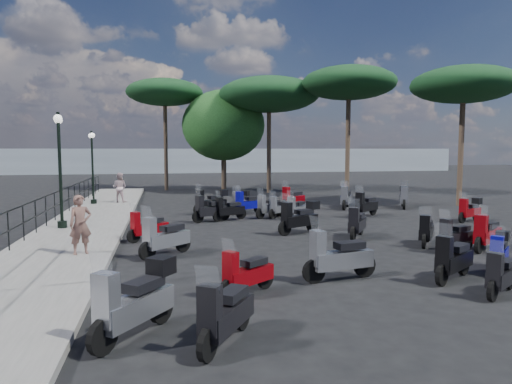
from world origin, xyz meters
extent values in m
plane|color=black|center=(0.00, 0.00, 0.00)|extent=(120.00, 120.00, 0.00)
cube|color=#615F5C|center=(-6.50, 3.00, 0.07)|extent=(3.00, 30.00, 0.15)
cylinder|color=black|center=(-7.80, -1.99, 0.70)|extent=(0.04, 0.04, 1.10)
cylinder|color=black|center=(-7.80, -0.62, 0.70)|extent=(0.04, 0.04, 1.10)
cylinder|color=black|center=(-7.80, 0.75, 0.70)|extent=(0.04, 0.04, 1.10)
cylinder|color=black|center=(-7.80, 2.12, 0.70)|extent=(0.04, 0.04, 1.10)
cylinder|color=black|center=(-7.80, 3.48, 0.70)|extent=(0.04, 0.04, 1.10)
cylinder|color=black|center=(-7.80, 4.85, 0.70)|extent=(0.04, 0.04, 1.10)
cylinder|color=black|center=(-7.80, 6.22, 0.70)|extent=(0.04, 0.04, 1.10)
cylinder|color=black|center=(-7.80, 7.59, 0.70)|extent=(0.04, 0.04, 1.10)
cylinder|color=black|center=(-7.80, 8.96, 0.70)|extent=(0.04, 0.04, 1.10)
cylinder|color=black|center=(-7.80, 10.33, 0.70)|extent=(0.04, 0.04, 1.10)
cylinder|color=black|center=(-7.80, 11.69, 0.70)|extent=(0.04, 0.04, 1.10)
cylinder|color=black|center=(-7.80, 13.06, 0.70)|extent=(0.04, 0.04, 1.10)
cylinder|color=black|center=(-7.80, 14.43, 0.70)|extent=(0.04, 0.04, 1.10)
cylinder|color=black|center=(-7.80, 15.80, 0.70)|extent=(0.04, 0.04, 1.10)
cube|color=black|center=(-7.80, 2.80, 1.23)|extent=(0.04, 26.00, 0.04)
cube|color=black|center=(-7.80, 2.80, 0.70)|extent=(0.04, 26.00, 0.04)
cylinder|color=black|center=(-7.16, 1.60, 0.27)|extent=(0.32, 0.32, 0.24)
cylinder|color=black|center=(-7.16, 1.60, 2.18)|extent=(0.11, 0.11, 4.05)
cylinder|color=black|center=(-7.16, 1.60, 4.05)|extent=(0.21, 0.90, 0.04)
sphere|color=white|center=(-7.24, 2.05, 3.95)|extent=(0.28, 0.28, 0.28)
sphere|color=white|center=(-7.07, 1.16, 3.95)|extent=(0.28, 0.28, 0.28)
cylinder|color=black|center=(-7.14, 8.96, 0.26)|extent=(0.30, 0.30, 0.22)
cylinder|color=black|center=(-7.14, 8.96, 2.00)|extent=(0.10, 0.10, 3.69)
cylinder|color=black|center=(-7.14, 8.96, 3.70)|extent=(0.22, 0.82, 0.04)
sphere|color=white|center=(-7.23, 9.36, 3.61)|extent=(0.26, 0.26, 0.26)
sphere|color=white|center=(-7.04, 8.56, 3.61)|extent=(0.26, 0.26, 0.26)
imported|color=brown|center=(-5.79, -2.81, 0.94)|extent=(0.67, 0.55, 1.57)
imported|color=#C6A7AC|center=(-5.87, 9.31, 0.93)|extent=(0.91, 0.81, 1.56)
cylinder|color=black|center=(-4.50, -8.85, 0.27)|extent=(0.41, 0.50, 0.54)
cylinder|color=black|center=(-3.70, -7.78, 0.27)|extent=(0.41, 0.50, 0.54)
cube|color=gray|center=(-4.07, -8.27, 0.47)|extent=(1.18, 1.39, 0.38)
cube|color=black|center=(-3.95, -8.12, 0.78)|extent=(0.67, 0.74, 0.16)
cube|color=gray|center=(-4.45, -8.78, 0.78)|extent=(0.42, 0.40, 0.78)
plane|color=white|center=(-4.49, -8.84, 1.29)|extent=(0.39, 0.33, 0.42)
cube|color=black|center=(-3.68, -7.77, 0.98)|extent=(0.51, 0.52, 0.29)
cylinder|color=black|center=(-4.07, -3.31, 0.26)|extent=(0.46, 0.43, 0.52)
cylinder|color=black|center=(-3.10, -2.44, 0.26)|extent=(0.46, 0.43, 0.52)
cube|color=gray|center=(-3.54, -2.84, 0.45)|extent=(1.29, 1.21, 0.37)
cube|color=black|center=(-3.41, -2.71, 0.76)|extent=(0.70, 0.67, 0.15)
cube|color=gray|center=(-4.00, -3.25, 0.76)|extent=(0.39, 0.40, 0.76)
plane|color=white|center=(-4.05, -3.29, 1.24)|extent=(0.34, 0.36, 0.40)
cylinder|color=black|center=(-4.56, -0.90, 0.22)|extent=(0.42, 0.32, 0.44)
cylinder|color=black|center=(-3.64, -0.29, 0.22)|extent=(0.42, 0.32, 0.44)
cube|color=maroon|center=(-4.06, -0.57, 0.39)|extent=(1.18, 0.92, 0.31)
cube|color=black|center=(-3.93, -0.49, 0.65)|extent=(0.62, 0.54, 0.13)
cube|color=maroon|center=(-4.50, -0.86, 0.65)|extent=(0.32, 0.34, 0.65)
plane|color=white|center=(-4.55, -0.89, 1.06)|extent=(0.25, 0.33, 0.34)
cylinder|color=black|center=(-1.48, 2.83, 0.23)|extent=(0.45, 0.27, 0.45)
cylinder|color=black|center=(-0.45, 3.28, 0.23)|extent=(0.45, 0.27, 0.45)
cube|color=black|center=(-0.92, 3.08, 0.40)|extent=(1.25, 0.78, 0.32)
cube|color=black|center=(-0.77, 3.14, 0.66)|extent=(0.63, 0.48, 0.13)
cube|color=black|center=(-1.41, 2.86, 0.66)|extent=(0.30, 0.34, 0.66)
plane|color=white|center=(-1.46, 2.84, 1.08)|extent=(0.21, 0.36, 0.35)
cylinder|color=black|center=(-2.30, 2.61, 0.25)|extent=(0.50, 0.31, 0.50)
cylinder|color=black|center=(-1.17, 3.15, 0.25)|extent=(0.50, 0.31, 0.50)
cube|color=black|center=(-1.69, 2.90, 0.44)|extent=(1.38, 0.90, 0.35)
cube|color=black|center=(-1.53, 2.98, 0.73)|extent=(0.70, 0.55, 0.15)
cube|color=black|center=(-2.23, 2.64, 0.73)|extent=(0.34, 0.38, 0.73)
plane|color=white|center=(-2.28, 2.62, 1.20)|extent=(0.24, 0.39, 0.39)
cylinder|color=black|center=(-2.10, 4.85, 0.25)|extent=(0.51, 0.31, 0.51)
cylinder|color=black|center=(-0.95, 5.39, 0.25)|extent=(0.51, 0.31, 0.51)
cube|color=black|center=(-1.48, 5.14, 0.45)|extent=(1.40, 0.92, 0.36)
cube|color=black|center=(-1.32, 5.22, 0.74)|extent=(0.71, 0.56, 0.15)
cube|color=black|center=(-2.03, 4.88, 0.74)|extent=(0.35, 0.39, 0.74)
plane|color=white|center=(-2.08, 4.86, 1.22)|extent=(0.25, 0.40, 0.39)
cube|color=black|center=(-0.93, 5.40, 0.93)|extent=(0.47, 0.46, 0.28)
cylinder|color=black|center=(-3.07, -9.34, 0.24)|extent=(0.35, 0.46, 0.48)
cylinder|color=black|center=(-2.41, -8.32, 0.24)|extent=(0.35, 0.46, 0.48)
cube|color=black|center=(-2.71, -8.79, 0.42)|extent=(1.00, 1.28, 0.34)
cube|color=black|center=(-2.62, -8.65, 0.70)|extent=(0.58, 0.67, 0.14)
cube|color=black|center=(-3.02, -9.27, 0.70)|extent=(0.37, 0.35, 0.70)
plane|color=white|center=(-3.05, -9.32, 1.16)|extent=(0.36, 0.27, 0.37)
cylinder|color=black|center=(-2.44, -6.92, 0.22)|extent=(0.41, 0.33, 0.44)
cylinder|color=black|center=(-1.56, -6.27, 0.22)|extent=(0.41, 0.33, 0.44)
cube|color=maroon|center=(-1.96, -6.57, 0.38)|extent=(1.14, 0.95, 0.31)
cube|color=black|center=(-1.84, -6.48, 0.64)|extent=(0.60, 0.55, 0.13)
cube|color=maroon|center=(-2.38, -6.88, 0.64)|extent=(0.32, 0.34, 0.64)
plane|color=white|center=(-2.43, -6.91, 1.05)|extent=(0.26, 0.32, 0.34)
cylinder|color=black|center=(0.37, -0.67, 0.26)|extent=(0.51, 0.32, 0.52)
cylinder|color=black|center=(1.54, -0.10, 0.26)|extent=(0.51, 0.32, 0.52)
cube|color=black|center=(1.01, -0.36, 0.45)|extent=(1.42, 0.94, 0.37)
cube|color=black|center=(1.17, -0.28, 0.76)|extent=(0.72, 0.57, 0.15)
cube|color=black|center=(0.45, -0.63, 0.76)|extent=(0.36, 0.40, 0.76)
plane|color=white|center=(0.39, -0.66, 1.24)|extent=(0.26, 0.41, 0.40)
cube|color=black|center=(1.56, -0.09, 0.95)|extent=(0.48, 0.47, 0.28)
cylinder|color=black|center=(-0.39, 4.42, 0.24)|extent=(0.47, 0.33, 0.48)
cylinder|color=black|center=(0.65, 5.03, 0.24)|extent=(0.47, 0.33, 0.48)
cube|color=#0B0990|center=(0.17, 4.75, 0.42)|extent=(1.30, 0.96, 0.34)
cube|color=black|center=(0.32, 4.84, 0.70)|extent=(0.67, 0.57, 0.14)
cube|color=#0B0990|center=(-0.32, 4.46, 0.70)|extent=(0.34, 0.37, 0.70)
plane|color=white|center=(-0.37, 4.43, 1.16)|extent=(0.26, 0.37, 0.37)
cylinder|color=black|center=(-0.38, 5.32, 0.22)|extent=(0.33, 0.41, 0.44)
cylinder|color=black|center=(0.26, 6.20, 0.22)|extent=(0.33, 0.41, 0.44)
cube|color=gray|center=(-0.03, 5.80, 0.38)|extent=(0.94, 1.14, 0.31)
cube|color=black|center=(0.06, 5.92, 0.64)|extent=(0.54, 0.60, 0.13)
cube|color=gray|center=(-0.33, 5.38, 0.64)|extent=(0.34, 0.32, 0.64)
plane|color=white|center=(-0.36, 5.33, 1.05)|extent=(0.32, 0.26, 0.34)
cube|color=black|center=(0.27, 6.22, 0.80)|extent=(0.42, 0.42, 0.24)
cylinder|color=black|center=(-0.44, -6.13, 0.27)|extent=(0.54, 0.21, 0.53)
cylinder|color=black|center=(0.86, -5.87, 0.27)|extent=(0.54, 0.21, 0.53)
cube|color=gray|center=(0.26, -5.99, 0.47)|extent=(1.49, 0.64, 0.38)
cube|color=black|center=(0.45, -5.95, 0.78)|extent=(0.72, 0.45, 0.16)
cube|color=gray|center=(-0.36, -6.11, 0.78)|extent=(0.30, 0.37, 0.78)
plane|color=white|center=(-0.42, -6.12, 1.27)|extent=(0.17, 0.43, 0.41)
cylinder|color=black|center=(2.54, -7.94, 0.21)|extent=(0.41, 0.31, 0.43)
cylinder|color=black|center=(3.44, -7.35, 0.21)|extent=(0.41, 0.31, 0.43)
cube|color=black|center=(3.03, -7.62, 0.38)|extent=(1.14, 0.89, 0.30)
cube|color=black|center=(3.15, -7.54, 0.63)|extent=(0.59, 0.52, 0.13)
cube|color=black|center=(2.60, -7.90, 0.63)|extent=(0.31, 0.33, 0.63)
plane|color=white|center=(2.56, -7.93, 1.03)|extent=(0.25, 0.32, 0.33)
cylinder|color=black|center=(2.26, -2.03, 0.25)|extent=(0.37, 0.46, 0.49)
cylinder|color=black|center=(2.97, -1.02, 0.25)|extent=(0.37, 0.46, 0.49)
cube|color=black|center=(2.64, -1.48, 0.43)|extent=(1.05, 1.29, 0.35)
cube|color=black|center=(2.74, -1.34, 0.72)|extent=(0.61, 0.68, 0.14)
cube|color=black|center=(2.30, -1.96, 0.72)|extent=(0.38, 0.36, 0.72)
plane|color=white|center=(2.27, -2.01, 1.18)|extent=(0.36, 0.29, 0.38)
cylinder|color=black|center=(0.85, 3.11, 0.21)|extent=(0.37, 0.35, 0.43)
cylinder|color=black|center=(1.64, 3.83, 0.21)|extent=(0.37, 0.35, 0.43)
cube|color=gray|center=(1.28, 3.50, 0.37)|extent=(1.05, 1.00, 0.30)
cube|color=black|center=(1.39, 3.60, 0.62)|extent=(0.57, 0.56, 0.12)
cube|color=gray|center=(0.91, 3.15, 0.62)|extent=(0.32, 0.33, 0.62)
plane|color=white|center=(0.87, 3.12, 1.02)|extent=(0.28, 0.30, 0.33)
cylinder|color=black|center=(0.35, 3.17, 0.23)|extent=(0.44, 0.34, 0.46)
cylinder|color=black|center=(1.31, 3.82, 0.23)|extent=(0.44, 0.34, 0.46)
cube|color=gray|center=(0.87, 3.52, 0.40)|extent=(1.22, 0.97, 0.33)
cube|color=black|center=(1.01, 3.61, 0.67)|extent=(0.64, 0.56, 0.13)
cube|color=gray|center=(0.41, 3.22, 0.67)|extent=(0.34, 0.36, 0.67)
plane|color=white|center=(0.37, 3.18, 1.11)|extent=(0.27, 0.35, 0.36)
cylinder|color=black|center=(2.17, 5.90, 0.25)|extent=(0.47, 0.37, 0.50)
cylinder|color=black|center=(3.19, 6.62, 0.25)|extent=(0.47, 0.37, 0.50)
cube|color=maroon|center=(2.72, 6.29, 0.44)|extent=(1.32, 1.07, 0.35)
cube|color=black|center=(2.87, 6.39, 0.73)|extent=(0.69, 0.62, 0.15)
cube|color=maroon|center=(2.24, 5.94, 0.73)|extent=(0.37, 0.39, 0.73)
plane|color=white|center=(2.19, 5.91, 1.20)|extent=(0.30, 0.37, 0.39)
cylinder|color=black|center=(2.18, -6.85, 0.24)|extent=(0.46, 0.35, 0.49)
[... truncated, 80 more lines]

